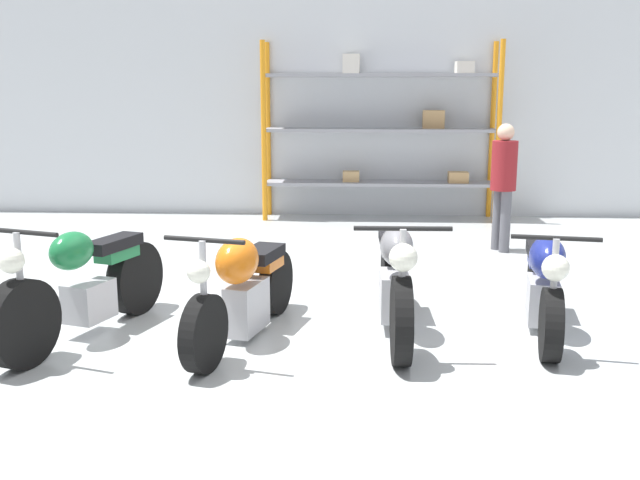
% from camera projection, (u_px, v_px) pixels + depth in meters
% --- Properties ---
extents(ground_plane, '(30.00, 30.00, 0.00)m').
position_uv_depth(ground_plane, '(317.00, 329.00, 6.15)').
color(ground_plane, '#B2B7B7').
extents(back_wall, '(30.00, 0.08, 3.60)m').
position_uv_depth(back_wall, '(339.00, 105.00, 11.55)').
color(back_wall, silver).
rests_on(back_wall, ground_plane).
extents(shelving_rack, '(3.69, 0.63, 2.78)m').
position_uv_depth(shelving_rack, '(385.00, 128.00, 11.24)').
color(shelving_rack, orange).
rests_on(shelving_rack, ground_plane).
extents(motorcycle_green, '(0.91, 2.03, 1.03)m').
position_uv_depth(motorcycle_green, '(84.00, 286.00, 5.86)').
color(motorcycle_green, black).
rests_on(motorcycle_green, ground_plane).
extents(motorcycle_orange, '(0.79, 2.02, 0.99)m').
position_uv_depth(motorcycle_orange, '(244.00, 288.00, 5.82)').
color(motorcycle_orange, black).
rests_on(motorcycle_orange, ground_plane).
extents(motorcycle_grey, '(0.72, 2.17, 1.04)m').
position_uv_depth(motorcycle_grey, '(395.00, 278.00, 5.99)').
color(motorcycle_grey, black).
rests_on(motorcycle_grey, ground_plane).
extents(motorcycle_blue, '(0.66, 2.00, 0.96)m').
position_uv_depth(motorcycle_blue, '(544.00, 282.00, 6.02)').
color(motorcycle_blue, black).
rests_on(motorcycle_blue, ground_plane).
extents(person_browsing, '(0.42, 0.42, 1.62)m').
position_uv_depth(person_browsing, '(504.00, 177.00, 8.99)').
color(person_browsing, '#595960').
rests_on(person_browsing, ground_plane).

